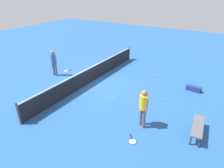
# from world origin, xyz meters

# --- Properties ---
(ground_plane) EXTENTS (40.00, 40.00, 0.00)m
(ground_plane) POSITION_xyz_m (0.00, 0.00, 0.00)
(ground_plane) COLOR #265693
(court_net) EXTENTS (10.09, 0.09, 1.07)m
(court_net) POSITION_xyz_m (0.00, 0.00, 0.50)
(court_net) COLOR #4C4C51
(court_net) RESTS_ON ground_plane
(player_near_side) EXTENTS (0.47, 0.48, 1.70)m
(player_near_side) POSITION_xyz_m (-2.38, -4.43, 1.01)
(player_near_side) COLOR #595960
(player_near_side) RESTS_ON ground_plane
(player_far_side) EXTENTS (0.35, 0.52, 1.70)m
(player_far_side) POSITION_xyz_m (-0.49, 2.63, 1.01)
(player_far_side) COLOR #595960
(player_far_side) RESTS_ON ground_plane
(tennis_racket_near_player) EXTENTS (0.56, 0.50, 0.03)m
(tennis_racket_near_player) POSITION_xyz_m (-3.44, -4.52, 0.01)
(tennis_racket_near_player) COLOR blue
(tennis_racket_near_player) RESTS_ON ground_plane
(tennis_racket_far_player) EXTENTS (0.58, 0.48, 0.03)m
(tennis_racket_far_player) POSITION_xyz_m (0.46, 2.56, 0.01)
(tennis_racket_far_player) COLOR red
(tennis_racket_far_player) RESTS_ON ground_plane
(tennis_ball_near_player) EXTENTS (0.07, 0.07, 0.07)m
(tennis_ball_near_player) POSITION_xyz_m (3.03, -3.11, 0.03)
(tennis_ball_near_player) COLOR #C6E033
(tennis_ball_near_player) RESTS_ON ground_plane
(tennis_ball_by_net) EXTENTS (0.07, 0.07, 0.07)m
(tennis_ball_by_net) POSITION_xyz_m (-1.07, -2.21, 0.03)
(tennis_ball_by_net) COLOR #C6E033
(tennis_ball_by_net) RESTS_ON ground_plane
(tennis_ball_midcourt) EXTENTS (0.07, 0.07, 0.07)m
(tennis_ball_midcourt) POSITION_xyz_m (0.17, -4.49, 0.03)
(tennis_ball_midcourt) COLOR #C6E033
(tennis_ball_midcourt) RESTS_ON ground_plane
(tennis_ball_baseline) EXTENTS (0.07, 0.07, 0.07)m
(tennis_ball_baseline) POSITION_xyz_m (2.67, -2.90, 0.03)
(tennis_ball_baseline) COLOR #C6E033
(tennis_ball_baseline) RESTS_ON ground_plane
(tennis_ball_stray_left) EXTENTS (0.07, 0.07, 0.07)m
(tennis_ball_stray_left) POSITION_xyz_m (2.32, -3.24, 0.03)
(tennis_ball_stray_left) COLOR #C6E033
(tennis_ball_stray_left) RESTS_ON ground_plane
(courtside_bench) EXTENTS (1.53, 0.54, 0.48)m
(courtside_bench) POSITION_xyz_m (-1.79, -6.50, 0.42)
(courtside_bench) COLOR #595960
(courtside_bench) RESTS_ON ground_plane
(equipment_bag) EXTENTS (0.35, 0.82, 0.28)m
(equipment_bag) POSITION_xyz_m (2.05, -5.64, 0.14)
(equipment_bag) COLOR navy
(equipment_bag) RESTS_ON ground_plane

